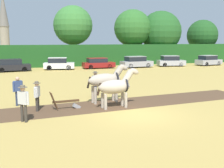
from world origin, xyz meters
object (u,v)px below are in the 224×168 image
(farmer_onlooker_left, at_px, (23,100))
(farmer_onlooker_right, at_px, (18,89))
(farmer_at_plow, at_px, (37,94))
(draft_horse_lead_right, at_px, (106,80))
(tree_right, at_px, (161,32))
(tree_center, at_px, (73,25))
(parked_car_center, at_px, (59,64))
(church_spire, at_px, (4,22))
(farmer_beside_team, at_px, (95,82))
(draft_horse_lead_left, at_px, (116,86))
(tree_center_right, at_px, (132,28))
(parked_car_center_left, at_px, (12,66))
(parked_car_center_right, at_px, (98,63))
(parked_car_right, at_px, (136,62))
(parked_car_far_right, at_px, (171,61))
(plow, at_px, (68,103))
(tree_far_right, at_px, (202,35))
(parked_car_end_right, at_px, (208,61))

(farmer_onlooker_left, xyz_separation_m, farmer_onlooker_right, (-0.26, 3.65, -0.04))
(farmer_at_plow, bearing_deg, draft_horse_lead_right, 33.96)
(tree_right, distance_m, draft_horse_lead_right, 32.74)
(tree_center, bearing_deg, tree_right, -2.91)
(farmer_onlooker_right, bearing_deg, parked_car_center, 130.00)
(church_spire, xyz_separation_m, farmer_beside_team, (8.29, -56.99, -7.22))
(draft_horse_lead_left, distance_m, farmer_at_plow, 4.41)
(tree_center_right, height_order, draft_horse_lead_right, tree_center_right)
(farmer_onlooker_right, relative_size, parked_car_center, 0.41)
(farmer_onlooker_right, height_order, parked_car_center_left, farmer_onlooker_right)
(parked_car_center_left, height_order, parked_car_center_right, parked_car_center_left)
(parked_car_center_right, bearing_deg, parked_car_right, -7.23)
(draft_horse_lead_left, xyz_separation_m, parked_car_far_right, (15.98, 21.77, -0.49))
(draft_horse_lead_right, distance_m, plow, 2.92)
(plow, distance_m, parked_car_right, 24.69)
(draft_horse_lead_right, xyz_separation_m, farmer_at_plow, (-4.23, -0.91, -0.44))
(parked_car_center, bearing_deg, parked_car_far_right, 9.91)
(parked_car_center_left, xyz_separation_m, parked_car_center_right, (11.14, 0.42, -0.04))
(parked_car_center_left, bearing_deg, parked_car_right, -9.25)
(draft_horse_lead_right, bearing_deg, parked_car_center_left, 101.93)
(parked_car_center_left, distance_m, parked_car_right, 16.55)
(tree_right, bearing_deg, farmer_onlooker_left, -127.37)
(church_spire, relative_size, parked_car_center, 3.75)
(plow, bearing_deg, parked_car_center_left, 94.65)
(farmer_at_plow, height_order, farmer_onlooker_right, farmer_onlooker_right)
(tree_far_right, bearing_deg, farmer_onlooker_right, -139.37)
(farmer_onlooker_left, relative_size, parked_car_center_left, 0.40)
(parked_car_far_right, bearing_deg, tree_center, 160.33)
(farmer_at_plow, distance_m, parked_car_right, 25.57)
(tree_far_right, xyz_separation_m, parked_car_end_right, (-5.36, -9.28, -3.98))
(tree_right, distance_m, farmer_onlooker_right, 35.33)
(parked_car_center_left, distance_m, parked_car_center_right, 11.14)
(tree_right, height_order, draft_horse_lead_left, tree_right)
(plow, xyz_separation_m, parked_car_center, (2.28, 21.60, 0.43))
(farmer_onlooker_right, bearing_deg, farmer_onlooker_left, -31.87)
(farmer_onlooker_left, height_order, parked_car_far_right, farmer_onlooker_left)
(farmer_onlooker_left, distance_m, parked_car_center_right, 25.50)
(parked_car_center_right, xyz_separation_m, parked_car_right, (5.42, -0.56, 0.07))
(plow, relative_size, parked_car_center_right, 0.40)
(parked_car_center, bearing_deg, plow, -84.89)
(farmer_onlooker_left, bearing_deg, parked_car_end_right, -6.11)
(tree_right, bearing_deg, tree_far_right, 10.87)
(parked_car_center, bearing_deg, tree_center_right, 37.82)
(draft_horse_lead_right, xyz_separation_m, parked_car_right, (10.48, 20.00, -0.63))
(tree_center_right, bearing_deg, tree_right, -0.64)
(parked_car_center_left, bearing_deg, plow, -89.30)
(parked_car_center, bearing_deg, tree_right, 30.78)
(tree_far_right, bearing_deg, draft_horse_lead_left, -132.07)
(church_spire, bearing_deg, plow, -84.36)
(church_spire, distance_m, parked_car_center_right, 41.46)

